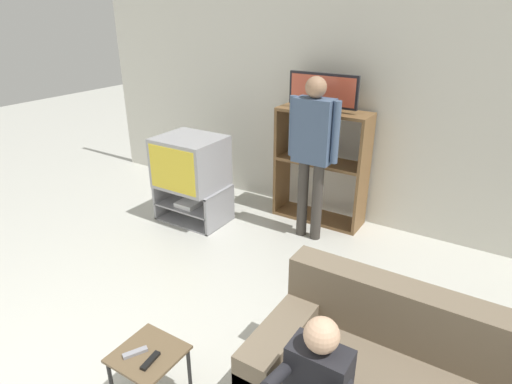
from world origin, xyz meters
TOP-DOWN VIEW (x-y plane):
  - wall_back at (0.00, 3.81)m, footprint 6.40×0.06m
  - tv_stand at (-1.09, 2.78)m, footprint 0.78×0.51m
  - television_main at (-1.08, 2.76)m, footprint 0.69×0.61m
  - media_shelf at (0.11, 3.56)m, footprint 1.01×0.36m
  - television_flat at (0.10, 3.53)m, footprint 0.76×0.20m
  - snack_table at (0.31, 0.70)m, footprint 0.37×0.37m
  - remote_control_black at (0.38, 0.65)m, footprint 0.05×0.15m
  - remote_control_white at (0.26, 0.65)m, footprint 0.10×0.14m
  - person_standing_adult at (0.20, 3.13)m, footprint 0.53×0.20m

SIDE VIEW (x-z plane):
  - tv_stand at x=-1.09m, z-range 0.00..0.43m
  - snack_table at x=0.31m, z-range 0.14..0.54m
  - remote_control_black at x=0.38m, z-range 0.40..0.42m
  - remote_control_white at x=0.26m, z-range 0.40..0.42m
  - media_shelf at x=0.11m, z-range 0.01..1.29m
  - television_main at x=-1.08m, z-range 0.43..0.99m
  - person_standing_adult at x=0.20m, z-range 0.18..1.87m
  - wall_back at x=0.00m, z-range 0.00..2.60m
  - television_flat at x=0.10m, z-range 1.26..1.64m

